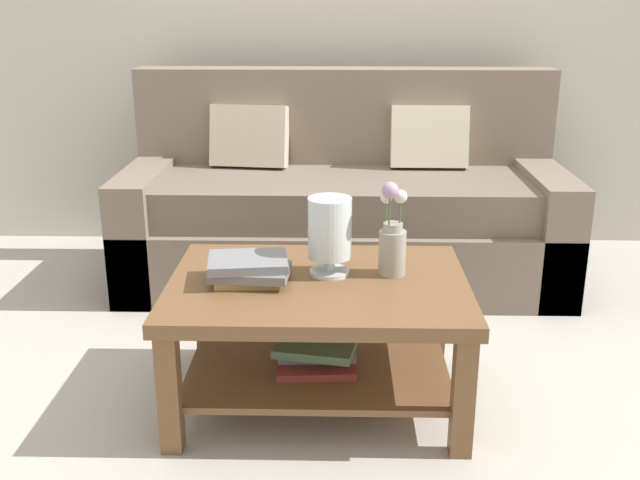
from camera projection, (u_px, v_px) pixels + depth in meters
name	position (u px, v px, depth m)	size (l,w,h in m)	color
ground_plane	(336.00, 358.00, 3.05)	(10.00, 10.00, 0.00)	#B7B2A8
back_wall	(339.00, 9.00, 4.19)	(6.40, 0.12, 2.70)	beige
couch	(344.00, 209.00, 3.85)	(2.22, 0.90, 1.06)	#7A6B5B
coffee_table	(319.00, 316.00, 2.64)	(1.05, 0.78, 0.47)	brown
book_stack_main	(250.00, 269.00, 2.57)	(0.30, 0.24, 0.09)	tan
glass_hurricane_vase	(330.00, 231.00, 2.61)	(0.16, 0.16, 0.28)	silver
flower_pitcher	(393.00, 240.00, 2.61)	(0.10, 0.11, 0.35)	#9E998E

